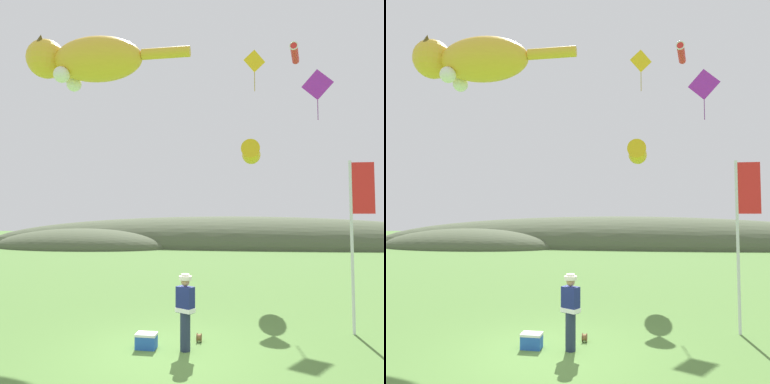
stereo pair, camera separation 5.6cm
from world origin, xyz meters
The scene contains 11 objects.
ground_plane centered at (0.00, 0.00, 0.00)m, with size 120.00×120.00×0.00m, color #517A38.
distant_hill_ridge centered at (-1.92, 29.85, 0.00)m, with size 54.15×13.63×6.06m.
festival_attendant centered at (0.40, 0.23, 0.95)m, with size 0.49×0.43×1.77m.
kite_spool centered at (0.64, 0.90, 0.11)m, with size 0.12×0.21×0.21m.
picnic_cooler centered at (-0.54, 0.24, 0.18)m, with size 0.49×0.33×0.36m.
festival_banner_pole centered at (4.80, 2.09, 3.05)m, with size 0.66×0.08×4.65m.
kite_giant_cat centered at (-4.50, 5.35, 9.39)m, with size 6.77×1.94×2.06m.
kite_fish_windsock centered at (2.05, 7.45, 5.78)m, with size 0.85×2.80×0.86m.
kite_tube_streamer centered at (4.31, 10.47, 11.37)m, with size 0.73×1.99×0.44m.
kite_diamond_gold centered at (2.25, 8.80, 10.37)m, with size 1.02×0.42×1.99m.
kite_diamond_violet centered at (5.01, 8.44, 8.98)m, with size 1.33×0.52×2.31m.
Camera 1 is at (1.87, -8.59, 3.17)m, focal length 35.00 mm.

